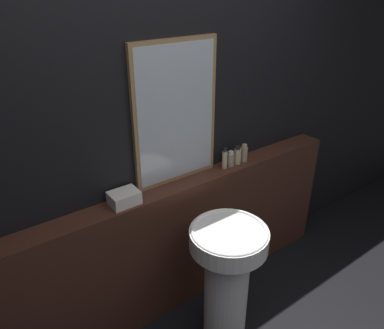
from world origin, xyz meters
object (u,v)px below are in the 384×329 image
(mirror, at_px, (176,114))
(towel_stack, at_px, (124,198))
(pedestal_sink, at_px, (227,275))
(conditioner_bottle, at_px, (231,159))
(shampoo_bottle, at_px, (225,159))
(body_wash_bottle, at_px, (244,153))
(lotion_bottle, at_px, (237,155))

(mirror, relative_size, towel_stack, 5.25)
(pedestal_sink, bearing_deg, conditioner_bottle, 48.45)
(conditioner_bottle, bearing_deg, mirror, 170.64)
(conditioner_bottle, bearing_deg, towel_stack, -180.00)
(shampoo_bottle, height_order, body_wash_bottle, shampoo_bottle)
(pedestal_sink, bearing_deg, mirror, 90.93)
(pedestal_sink, height_order, body_wash_bottle, body_wash_bottle)
(towel_stack, distance_m, conditioner_bottle, 0.85)
(mirror, bearing_deg, conditioner_bottle, -9.36)
(pedestal_sink, xyz_separation_m, conditioner_bottle, (0.41, 0.46, 0.51))
(lotion_bottle, bearing_deg, body_wash_bottle, 0.00)
(conditioner_bottle, bearing_deg, pedestal_sink, -131.55)
(mirror, distance_m, conditioner_bottle, 0.59)
(shampoo_bottle, relative_size, conditioner_bottle, 1.36)
(towel_stack, height_order, conditioner_bottle, conditioner_bottle)
(shampoo_bottle, xyz_separation_m, body_wash_bottle, (0.19, -0.00, -0.01))
(mirror, relative_size, lotion_bottle, 6.59)
(lotion_bottle, bearing_deg, mirror, 171.88)
(mirror, relative_size, body_wash_bottle, 6.85)
(lotion_bottle, height_order, body_wash_bottle, lotion_bottle)
(shampoo_bottle, bearing_deg, lotion_bottle, -0.00)
(mirror, bearing_deg, pedestal_sink, -89.07)
(towel_stack, bearing_deg, lotion_bottle, 0.00)
(towel_stack, xyz_separation_m, lotion_bottle, (0.92, 0.00, 0.02))
(body_wash_bottle, bearing_deg, pedestal_sink, -139.42)
(mirror, relative_size, shampoo_bottle, 5.89)
(towel_stack, xyz_separation_m, shampoo_bottle, (0.79, 0.00, 0.03))
(mirror, xyz_separation_m, shampoo_bottle, (0.36, -0.07, -0.39))
(conditioner_bottle, height_order, lotion_bottle, lotion_bottle)
(towel_stack, bearing_deg, pedestal_sink, -46.43)
(towel_stack, xyz_separation_m, body_wash_bottle, (0.98, 0.00, 0.02))
(towel_stack, relative_size, conditioner_bottle, 1.53)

